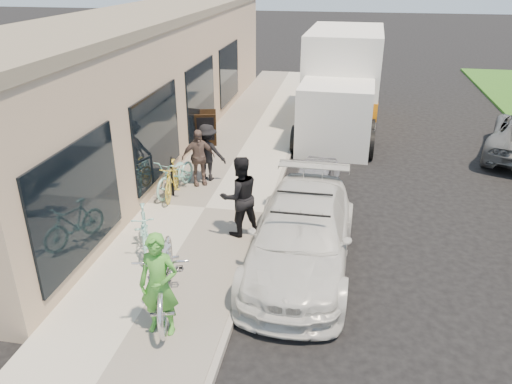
{
  "coord_description": "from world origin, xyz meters",
  "views": [
    {
      "loc": [
        1.18,
        -7.47,
        5.56
      ],
      "look_at": [
        -0.59,
        2.19,
        1.05
      ],
      "focal_mm": 35.0,
      "sensor_mm": 36.0,
      "label": 1
    }
  ],
  "objects_px": {
    "sedan_silver": "(314,183)",
    "cruiser_bike_c": "(172,180)",
    "moving_truck": "(342,85)",
    "bystander_b": "(198,157)",
    "sandwich_board": "(206,129)",
    "cruiser_bike_b": "(176,175)",
    "man_standing": "(240,196)",
    "bike_rack": "(172,173)",
    "bystander_a": "(207,153)",
    "sedan_white": "(301,235)",
    "woman_rider": "(159,285)",
    "tandem_bike": "(166,272)",
    "cruiser_bike_a": "(144,230)"
  },
  "relations": [
    {
      "from": "cruiser_bike_c",
      "to": "cruiser_bike_a",
      "type": "bearing_deg",
      "value": -89.96
    },
    {
      "from": "moving_truck",
      "to": "tandem_bike",
      "type": "bearing_deg",
      "value": -100.34
    },
    {
      "from": "cruiser_bike_c",
      "to": "bystander_b",
      "type": "xyz_separation_m",
      "value": [
        0.45,
        0.85,
        0.31
      ]
    },
    {
      "from": "tandem_bike",
      "to": "cruiser_bike_c",
      "type": "relative_size",
      "value": 1.65
    },
    {
      "from": "sedan_silver",
      "to": "man_standing",
      "type": "xyz_separation_m",
      "value": [
        -1.43,
        -2.27,
        0.56
      ]
    },
    {
      "from": "sedan_silver",
      "to": "moving_truck",
      "type": "bearing_deg",
      "value": 91.29
    },
    {
      "from": "bike_rack",
      "to": "cruiser_bike_b",
      "type": "bearing_deg",
      "value": -2.79
    },
    {
      "from": "sedan_silver",
      "to": "man_standing",
      "type": "bearing_deg",
      "value": -117.03
    },
    {
      "from": "sandwich_board",
      "to": "tandem_bike",
      "type": "xyz_separation_m",
      "value": [
        1.59,
        -8.17,
        0.08
      ]
    },
    {
      "from": "bike_rack",
      "to": "sedan_silver",
      "type": "distance_m",
      "value": 3.64
    },
    {
      "from": "man_standing",
      "to": "bystander_a",
      "type": "distance_m",
      "value": 3.17
    },
    {
      "from": "sedan_silver",
      "to": "cruiser_bike_c",
      "type": "relative_size",
      "value": 1.92
    },
    {
      "from": "sedan_silver",
      "to": "bystander_b",
      "type": "bearing_deg",
      "value": -177.96
    },
    {
      "from": "man_standing",
      "to": "cruiser_bike_c",
      "type": "relative_size",
      "value": 1.2
    },
    {
      "from": "sandwich_board",
      "to": "woman_rider",
      "type": "relative_size",
      "value": 0.64
    },
    {
      "from": "bike_rack",
      "to": "cruiser_bike_b",
      "type": "distance_m",
      "value": 0.1
    },
    {
      "from": "cruiser_bike_a",
      "to": "cruiser_bike_b",
      "type": "bearing_deg",
      "value": 73.94
    },
    {
      "from": "cruiser_bike_b",
      "to": "man_standing",
      "type": "bearing_deg",
      "value": -30.53
    },
    {
      "from": "sedan_white",
      "to": "woman_rider",
      "type": "height_order",
      "value": "woman_rider"
    },
    {
      "from": "sedan_white",
      "to": "cruiser_bike_a",
      "type": "bearing_deg",
      "value": -174.94
    },
    {
      "from": "sandwich_board",
      "to": "cruiser_bike_b",
      "type": "distance_m",
      "value": 3.64
    },
    {
      "from": "sandwich_board",
      "to": "cruiser_bike_c",
      "type": "height_order",
      "value": "sandwich_board"
    },
    {
      "from": "sandwich_board",
      "to": "bystander_b",
      "type": "height_order",
      "value": "bystander_b"
    },
    {
      "from": "bystander_b",
      "to": "cruiser_bike_c",
      "type": "bearing_deg",
      "value": -147.75
    },
    {
      "from": "sandwich_board",
      "to": "moving_truck",
      "type": "height_order",
      "value": "moving_truck"
    },
    {
      "from": "bike_rack",
      "to": "tandem_bike",
      "type": "distance_m",
      "value": 4.78
    },
    {
      "from": "sedan_white",
      "to": "bystander_b",
      "type": "xyz_separation_m",
      "value": [
        -3.06,
        3.25,
        0.21
      ]
    },
    {
      "from": "woman_rider",
      "to": "cruiser_bike_c",
      "type": "xyz_separation_m",
      "value": [
        -1.54,
        4.93,
        -0.43
      ]
    },
    {
      "from": "moving_truck",
      "to": "cruiser_bike_b",
      "type": "distance_m",
      "value": 8.2
    },
    {
      "from": "tandem_bike",
      "to": "sedan_silver",
      "type": "bearing_deg",
      "value": 50.37
    },
    {
      "from": "bike_rack",
      "to": "sandwich_board",
      "type": "height_order",
      "value": "sandwich_board"
    },
    {
      "from": "sedan_white",
      "to": "man_standing",
      "type": "distance_m",
      "value": 1.67
    },
    {
      "from": "cruiser_bike_b",
      "to": "moving_truck",
      "type": "bearing_deg",
      "value": 72.13
    },
    {
      "from": "sedan_white",
      "to": "cruiser_bike_c",
      "type": "height_order",
      "value": "sedan_white"
    },
    {
      "from": "tandem_bike",
      "to": "bystander_a",
      "type": "bearing_deg",
      "value": 81.9
    },
    {
      "from": "bike_rack",
      "to": "cruiser_bike_a",
      "type": "relative_size",
      "value": 0.55
    },
    {
      "from": "cruiser_bike_c",
      "to": "bystander_a",
      "type": "bearing_deg",
      "value": 56.82
    },
    {
      "from": "moving_truck",
      "to": "sedan_white",
      "type": "bearing_deg",
      "value": -90.54
    },
    {
      "from": "moving_truck",
      "to": "cruiser_bike_b",
      "type": "height_order",
      "value": "moving_truck"
    },
    {
      "from": "sedan_white",
      "to": "tandem_bike",
      "type": "relative_size",
      "value": 1.96
    },
    {
      "from": "sedan_white",
      "to": "cruiser_bike_b",
      "type": "xyz_separation_m",
      "value": [
        -3.51,
        2.69,
        -0.08
      ]
    },
    {
      "from": "bystander_a",
      "to": "woman_rider",
      "type": "bearing_deg",
      "value": 103.04
    },
    {
      "from": "man_standing",
      "to": "cruiser_bike_a",
      "type": "distance_m",
      "value": 2.1
    },
    {
      "from": "sandwich_board",
      "to": "bystander_a",
      "type": "relative_size",
      "value": 0.71
    },
    {
      "from": "sedan_silver",
      "to": "cruiser_bike_a",
      "type": "relative_size",
      "value": 1.86
    },
    {
      "from": "woman_rider",
      "to": "tandem_bike",
      "type": "bearing_deg",
      "value": 103.34
    },
    {
      "from": "bike_rack",
      "to": "cruiser_bike_b",
      "type": "relative_size",
      "value": 0.47
    },
    {
      "from": "sedan_silver",
      "to": "moving_truck",
      "type": "relative_size",
      "value": 0.41
    },
    {
      "from": "moving_truck",
      "to": "cruiser_bike_c",
      "type": "distance_m",
      "value": 8.46
    },
    {
      "from": "sedan_silver",
      "to": "cruiser_bike_c",
      "type": "xyz_separation_m",
      "value": [
        -3.52,
        -0.69,
        0.11
      ]
    }
  ]
}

